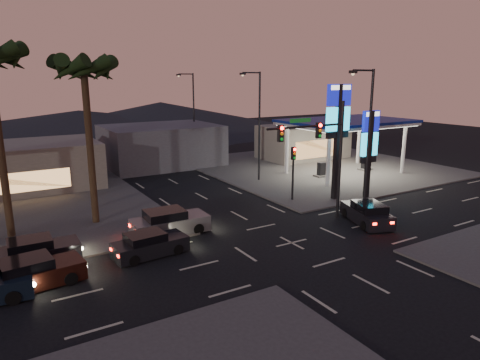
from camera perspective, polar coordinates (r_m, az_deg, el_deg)
ground at (r=25.54m, az=6.89°, el=-8.32°), size 140.00×140.00×0.00m
corner_lot_ne at (r=47.23m, az=10.29°, el=1.76°), size 24.00×24.00×0.12m
gas_station at (r=43.61m, az=14.06°, el=7.31°), size 12.20×8.20×5.47m
convenience_store at (r=51.92m, az=8.40°, el=5.05°), size 10.00×6.00×4.00m
pylon_sign_tall at (r=33.63m, az=12.93°, el=7.92°), size 2.20×0.35×9.00m
pylon_sign_short at (r=34.93m, az=16.89°, el=5.00°), size 1.60×0.35×7.00m
traffic_signal_mast at (r=28.01m, az=10.77°, el=4.57°), size 6.10×0.39×8.00m
pedestal_signal at (r=33.27m, az=7.12°, el=2.05°), size 0.32×0.39×4.30m
streetlight_near at (r=29.37m, az=16.55°, el=5.62°), size 2.14×0.25×10.00m
streetlight_mid at (r=39.25m, az=2.35°, el=7.99°), size 2.14×0.25×10.00m
streetlight_far at (r=51.46m, az=-6.39°, el=9.20°), size 2.14×0.25×10.00m
palm_a at (r=28.66m, az=-20.04°, el=12.65°), size 4.41×4.41×10.86m
building_far_mid at (r=48.17m, az=-10.46°, el=4.57°), size 12.00×9.00×4.40m
hill_right at (r=84.31m, az=-10.51°, el=8.48°), size 50.00×50.00×5.00m
hill_center at (r=80.30m, az=-20.61°, el=7.26°), size 60.00×60.00×4.00m
car_lane_a_front at (r=23.96m, az=-12.00°, el=-8.44°), size 4.18×1.98×1.33m
car_lane_a_mid at (r=22.26m, az=-25.94°, el=-11.16°), size 4.57×2.28×1.44m
car_lane_b_front at (r=26.87m, az=-9.44°, el=-5.64°), size 4.88×2.17×1.57m
car_lane_b_mid at (r=24.83m, az=-25.59°, el=-8.64°), size 4.33×1.89×1.40m
suv_station at (r=29.70m, az=16.58°, el=-4.29°), size 3.16×4.67×1.45m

